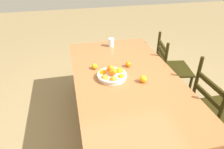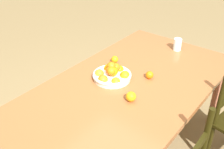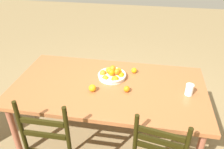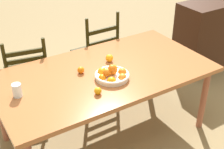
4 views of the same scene
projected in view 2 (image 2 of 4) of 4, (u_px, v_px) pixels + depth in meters
name	position (u px, v px, depth m)	size (l,w,h in m)	color
dining_table	(126.00, 92.00, 2.11)	(1.97, 1.06, 0.73)	#9B5931
fruit_bowl	(112.00, 74.00, 2.14)	(0.30, 0.30, 0.15)	silver
orange_loose_0	(115.00, 59.00, 2.37)	(0.06, 0.06, 0.06)	orange
orange_loose_1	(131.00, 97.00, 1.90)	(0.07, 0.07, 0.07)	orange
orange_loose_2	(150.00, 75.00, 2.15)	(0.06, 0.06, 0.06)	orange
drinking_glass	(177.00, 44.00, 2.57)	(0.07, 0.07, 0.11)	silver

